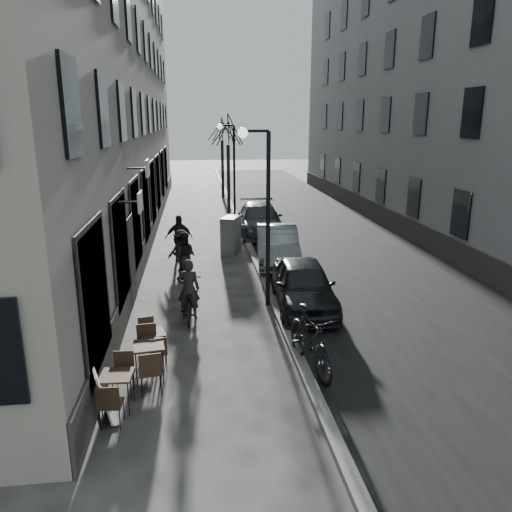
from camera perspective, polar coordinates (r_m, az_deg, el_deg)
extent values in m
plane|color=#3A3735|center=(9.56, 6.77, -18.49)|extent=(120.00, 120.00, 0.00)
cube|color=black|center=(24.97, 6.80, 3.02)|extent=(7.30, 60.00, 0.00)
cube|color=slate|center=(24.36, -1.58, 2.95)|extent=(0.25, 60.00, 0.12)
cube|color=gray|center=(24.66, -17.41, 21.01)|extent=(4.00, 35.00, 16.00)
cube|color=gray|center=(26.92, 19.67, 20.30)|extent=(4.00, 35.00, 16.00)
cylinder|color=black|center=(14.11, 1.39, 3.91)|extent=(0.12, 0.12, 5.00)
cylinder|color=black|center=(13.79, -0.03, 14.11)|extent=(0.70, 0.08, 0.08)
sphere|color=#FFF2CC|center=(13.75, -1.52, 13.89)|extent=(0.28, 0.28, 0.28)
cylinder|color=black|center=(25.92, -2.49, 9.16)|extent=(0.12, 0.12, 5.00)
cylinder|color=black|center=(25.74, -3.36, 14.69)|extent=(0.70, 0.08, 0.08)
sphere|color=#FFF2CC|center=(25.72, -4.16, 14.56)|extent=(0.28, 0.28, 0.28)
cylinder|color=black|center=(28.94, -3.16, 8.71)|extent=(0.20, 0.20, 3.90)
cylinder|color=black|center=(34.90, -3.84, 9.84)|extent=(0.20, 0.20, 3.90)
cube|color=black|center=(9.89, -15.68, -13.00)|extent=(0.62, 0.62, 0.04)
cylinder|color=black|center=(9.91, -17.27, -15.46)|extent=(0.02, 0.02, 0.68)
cylinder|color=black|center=(9.81, -14.37, -15.58)|extent=(0.02, 0.02, 0.68)
cylinder|color=black|center=(10.33, -16.62, -14.07)|extent=(0.02, 0.02, 0.68)
cylinder|color=black|center=(10.23, -13.85, -14.17)|extent=(0.02, 0.02, 0.68)
cube|color=black|center=(10.77, -12.23, -9.96)|extent=(0.72, 0.72, 0.04)
cylinder|color=black|center=(10.70, -13.51, -12.56)|extent=(0.02, 0.02, 0.74)
cylinder|color=black|center=(10.71, -10.57, -12.35)|extent=(0.02, 0.02, 0.74)
cylinder|color=black|center=(11.18, -13.58, -11.29)|extent=(0.02, 0.02, 0.74)
cylinder|color=black|center=(11.19, -10.79, -11.10)|extent=(0.02, 0.02, 0.74)
cube|color=black|center=(11.59, -11.82, -8.62)|extent=(0.69, 0.69, 0.04)
cylinder|color=black|center=(11.49, -12.63, -10.76)|extent=(0.02, 0.02, 0.64)
cylinder|color=black|center=(11.56, -10.35, -10.44)|extent=(0.02, 0.02, 0.64)
cylinder|color=black|center=(11.90, -13.07, -9.83)|extent=(0.02, 0.02, 0.64)
cylinder|color=black|center=(11.97, -10.87, -9.53)|extent=(0.02, 0.02, 0.64)
cube|color=black|center=(9.96, -16.47, -17.42)|extent=(0.45, 0.65, 0.04)
cube|color=white|center=(9.71, -17.16, -14.89)|extent=(0.41, 0.64, 0.99)
cube|color=slate|center=(20.17, -2.89, 2.36)|extent=(0.91, 1.16, 1.53)
imported|color=black|center=(13.83, -7.67, -5.03)|extent=(0.73, 1.98, 1.03)
imported|color=#282522|center=(13.72, -7.72, -3.75)|extent=(0.63, 0.42, 1.69)
imported|color=black|center=(17.17, -8.25, 0.07)|extent=(0.85, 0.70, 1.63)
imported|color=black|center=(18.14, -8.53, 0.66)|extent=(1.09, 0.81, 1.50)
imported|color=black|center=(19.43, -8.79, 2.06)|extent=(1.08, 0.53, 1.78)
imported|color=black|center=(14.46, 5.46, -3.30)|extent=(1.89, 4.16, 1.39)
imported|color=gray|center=(18.85, 2.45, 1.24)|extent=(1.92, 4.40, 1.41)
imported|color=#303139|center=(23.75, 0.46, 4.23)|extent=(2.20, 4.97, 1.42)
imported|color=black|center=(10.99, 6.21, -9.58)|extent=(1.02, 2.36, 1.37)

